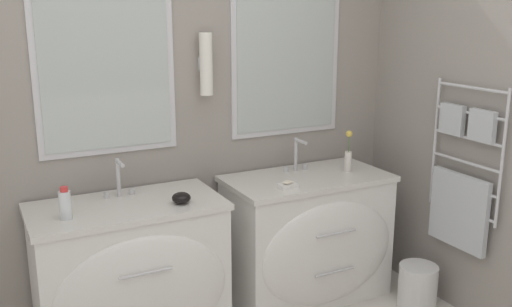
{
  "coord_description": "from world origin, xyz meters",
  "views": [
    {
      "loc": [
        -0.99,
        -1.5,
        1.82
      ],
      "look_at": [
        0.38,
        1.18,
        1.06
      ],
      "focal_mm": 40.0,
      "sensor_mm": 36.0,
      "label": 1
    }
  ],
  "objects": [
    {
      "name": "wall_back",
      "position": [
        0.01,
        1.71,
        1.31
      ],
      "size": [
        4.81,
        0.16,
        2.6
      ],
      "color": "gray",
      "rests_on": "ground_plane"
    },
    {
      "name": "wall_right",
      "position": [
        1.63,
        0.76,
        1.29
      ],
      "size": [
        0.13,
        3.53,
        2.6
      ],
      "color": "gray",
      "rests_on": "ground_plane"
    },
    {
      "name": "vanity_left",
      "position": [
        -0.29,
        1.36,
        0.41
      ],
      "size": [
        1.03,
        0.61,
        0.81
      ],
      "color": "white",
      "rests_on": "ground_plane"
    },
    {
      "name": "vanity_right",
      "position": [
        0.86,
        1.36,
        0.41
      ],
      "size": [
        1.03,
        0.61,
        0.81
      ],
      "color": "white",
      "rests_on": "ground_plane"
    },
    {
      "name": "faucet_left",
      "position": [
        -0.29,
        1.53,
        0.91
      ],
      "size": [
        0.17,
        0.13,
        0.22
      ],
      "color": "silver",
      "rests_on": "vanity_left"
    },
    {
      "name": "faucet_right",
      "position": [
        0.86,
        1.53,
        0.91
      ],
      "size": [
        0.17,
        0.13,
        0.22
      ],
      "color": "silver",
      "rests_on": "vanity_right"
    },
    {
      "name": "toiletry_bottle",
      "position": [
        -0.61,
        1.31,
        0.88
      ],
      "size": [
        0.06,
        0.06,
        0.17
      ],
      "color": "silver",
      "rests_on": "vanity_left"
    },
    {
      "name": "amenity_bowl",
      "position": [
        -0.02,
        1.27,
        0.84
      ],
      "size": [
        0.1,
        0.1,
        0.06
      ],
      "color": "black",
      "rests_on": "vanity_left"
    },
    {
      "name": "flower_vase",
      "position": [
        1.15,
        1.37,
        0.91
      ],
      "size": [
        0.05,
        0.05,
        0.27
      ],
      "color": "silver",
      "rests_on": "vanity_right"
    },
    {
      "name": "soap_dish",
      "position": [
        0.63,
        1.25,
        0.82
      ],
      "size": [
        0.11,
        0.08,
        0.04
      ],
      "color": "white",
      "rests_on": "vanity_right"
    },
    {
      "name": "waste_bin",
      "position": [
        1.39,
        0.93,
        0.14
      ],
      "size": [
        0.24,
        0.24,
        0.28
      ],
      "color": "silver",
      "rests_on": "ground_plane"
    }
  ]
}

